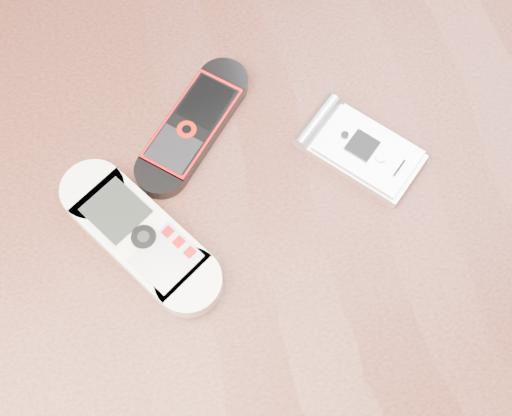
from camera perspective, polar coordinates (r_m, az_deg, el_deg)
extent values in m
plane|color=#472B19|center=(1.33, -0.22, -12.67)|extent=(4.00, 4.00, 0.00)
cube|color=black|center=(0.62, -0.45, -1.07)|extent=(1.20, 0.80, 0.03)
cube|color=white|center=(0.59, -9.27, -2.21)|extent=(0.14, 0.17, 0.02)
cube|color=black|center=(0.63, -5.07, 6.57)|extent=(0.14, 0.14, 0.01)
cube|color=silver|center=(0.62, 8.66, 4.54)|extent=(0.11, 0.12, 0.02)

